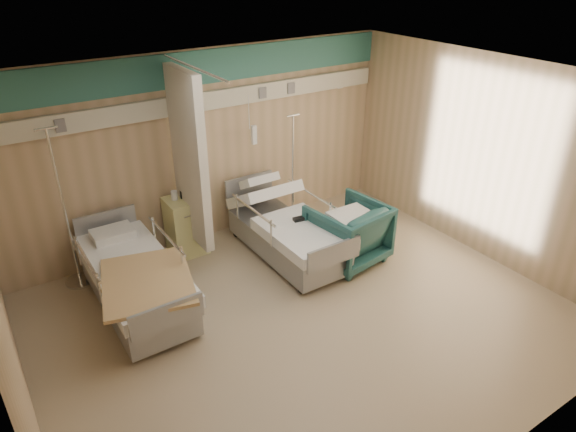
{
  "coord_description": "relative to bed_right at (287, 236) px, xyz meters",
  "views": [
    {
      "loc": [
        -2.89,
        -4.0,
        3.98
      ],
      "look_at": [
        0.15,
        0.6,
        1.08
      ],
      "focal_mm": 32.0,
      "sensor_mm": 36.0,
      "label": 1
    }
  ],
  "objects": [
    {
      "name": "waffle_blanket",
      "position": [
        0.66,
        -0.61,
        0.59
      ],
      "size": [
        0.56,
        0.5,
        0.06
      ],
      "primitive_type": "cube",
      "rotation": [
        0.0,
        0.0,
        3.13
      ],
      "color": "white",
      "rests_on": "visitor_armchair"
    },
    {
      "name": "room_walls",
      "position": [
        -0.63,
        -1.05,
        1.55
      ],
      "size": [
        6.04,
        5.04,
        2.82
      ],
      "color": "tan",
      "rests_on": "ground"
    },
    {
      "name": "white_cup",
      "position": [
        -1.25,
        0.95,
        0.6
      ],
      "size": [
        0.12,
        0.12,
        0.13
      ],
      "primitive_type": "cylinder",
      "rotation": [
        0.0,
        0.0,
        0.34
      ],
      "color": "white",
      "rests_on": "bedside_cabinet"
    },
    {
      "name": "bed_right",
      "position": [
        0.0,
        0.0,
        0.0
      ],
      "size": [
        1.0,
        2.16,
        0.63
      ],
      "primitive_type": null,
      "color": "white",
      "rests_on": "ground"
    },
    {
      "name": "bed_left",
      "position": [
        -2.2,
        0.0,
        0.0
      ],
      "size": [
        1.0,
        2.16,
        0.63
      ],
      "primitive_type": null,
      "color": "white",
      "rests_on": "ground"
    },
    {
      "name": "visitor_armchair",
      "position": [
        0.65,
        -0.56,
        0.12
      ],
      "size": [
        1.04,
        1.07,
        0.87
      ],
      "primitive_type": "imported",
      "rotation": [
        0.0,
        0.0,
        3.27
      ],
      "color": "#1E4B4A",
      "rests_on": "ground"
    },
    {
      "name": "call_remote",
      "position": [
        0.1,
        -0.18,
        0.34
      ],
      "size": [
        0.21,
        0.12,
        0.04
      ],
      "primitive_type": "cube",
      "rotation": [
        0.0,
        0.0,
        -0.15
      ],
      "color": "black",
      "rests_on": "bed_right"
    },
    {
      "name": "bedside_cabinet",
      "position": [
        -1.15,
        0.9,
        0.11
      ],
      "size": [
        0.5,
        0.48,
        0.85
      ],
      "primitive_type": "cube",
      "color": "#D4D284",
      "rests_on": "ground"
    },
    {
      "name": "ground",
      "position": [
        -0.6,
        -1.3,
        -0.32
      ],
      "size": [
        6.0,
        5.0,
        0.0
      ],
      "primitive_type": "cube",
      "color": "#9B896B",
      "rests_on": "ground"
    },
    {
      "name": "iv_stand_right",
      "position": [
        0.6,
        0.76,
        0.06
      ],
      "size": [
        0.32,
        0.32,
        1.81
      ],
      "rotation": [
        0.0,
        0.0,
        0.09
      ],
      "color": "silver",
      "rests_on": "ground"
    },
    {
      "name": "iv_stand_left",
      "position": [
        -2.68,
        0.97,
        0.12
      ],
      "size": [
        0.38,
        0.38,
        2.15
      ],
      "rotation": [
        0.0,
        0.0,
        -0.32
      ],
      "color": "silver",
      "rests_on": "ground"
    },
    {
      "name": "toiletry_bag",
      "position": [
        -1.07,
        0.95,
        0.59
      ],
      "size": [
        0.22,
        0.17,
        0.11
      ],
      "primitive_type": "cube",
      "rotation": [
        0.0,
        0.0,
        -0.25
      ],
      "color": "black",
      "rests_on": "bedside_cabinet"
    },
    {
      "name": "tan_blanket",
      "position": [
        -2.19,
        -0.46,
        0.34
      ],
      "size": [
        1.24,
        1.42,
        0.04
      ],
      "primitive_type": "cube",
      "rotation": [
        0.0,
        0.0,
        -0.25
      ],
      "color": "tan",
      "rests_on": "bed_left"
    }
  ]
}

